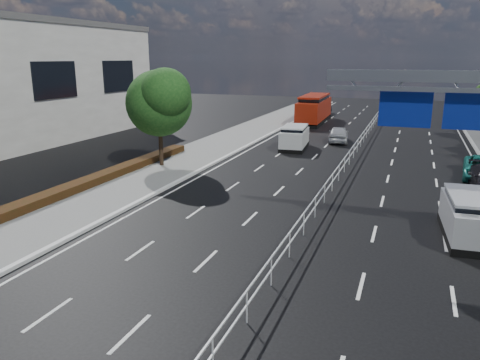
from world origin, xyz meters
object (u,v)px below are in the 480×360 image
(silver_minivan, at_px, (470,217))
(white_minivan, at_px, (294,138))
(red_bus, at_px, (314,108))
(near_car_silver, at_px, (338,134))
(near_car_dark, at_px, (322,109))

(silver_minivan, bearing_deg, white_minivan, 120.76)
(red_bus, bearing_deg, near_car_silver, -70.62)
(near_car_silver, distance_m, silver_minivan, 22.92)
(near_car_silver, height_order, near_car_dark, near_car_dark)
(red_bus, bearing_deg, silver_minivan, -70.01)
(near_car_dark, bearing_deg, red_bus, 99.80)
(red_bus, relative_size, silver_minivan, 2.29)
(near_car_silver, distance_m, near_car_dark, 21.01)
(red_bus, height_order, near_car_dark, red_bus)
(red_bus, height_order, silver_minivan, red_bus)
(near_car_silver, bearing_deg, white_minivan, 50.28)
(white_minivan, xyz_separation_m, silver_minivan, (11.53, -16.71, -0.02))
(near_car_dark, bearing_deg, white_minivan, 100.86)
(white_minivan, height_order, near_car_silver, white_minivan)
(red_bus, xyz_separation_m, near_car_dark, (-0.66, 8.26, -0.89))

